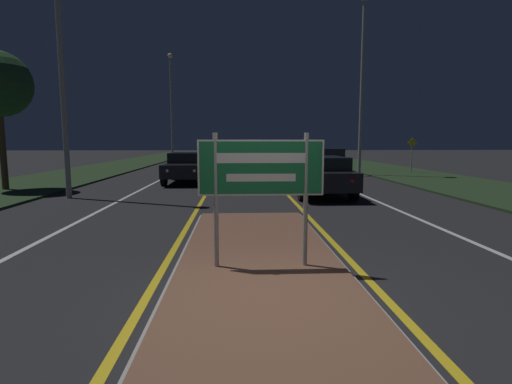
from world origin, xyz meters
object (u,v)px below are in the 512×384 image
highway_sign (261,174)px  streetlight_left_far (171,96)px  car_receding_2 (269,153)px  car_approaching_1 (213,156)px  streetlight_left_near (57,0)px  car_approaching_0 (188,166)px  car_approaching_2 (214,153)px  streetlight_right_near (363,49)px  car_receding_1 (328,159)px  car_receding_0 (320,174)px  warning_sign (412,152)px

highway_sign → streetlight_left_far: 33.40m
car_receding_2 → highway_sign: bearing=-94.8°
car_receding_2 → car_approaching_1: (-5.19, -6.28, 0.00)m
highway_sign → streetlight_left_far: bearing=101.1°
streetlight_left_near → car_approaching_0: (3.44, 5.12, -5.71)m
streetlight_left_near → car_approaching_1: (3.74, 19.69, -5.73)m
car_approaching_1 → car_approaching_2: size_ratio=1.02×
car_approaching_2 → streetlight_right_near: bearing=-66.4°
highway_sign → car_approaching_2: 37.35m
car_receding_1 → car_receding_0: bearing=-104.3°
car_approaching_0 → warning_sign: bearing=19.0°
streetlight_left_near → car_receding_2: (8.94, 25.97, -5.73)m
streetlight_right_near → car_approaching_2: bearing=113.6°
car_receding_1 → car_approaching_0: size_ratio=0.98×
car_receding_1 → streetlight_left_near: bearing=-133.8°
car_approaching_1 → car_approaching_2: car_approaching_1 is taller
car_receding_0 → car_approaching_2: 29.34m
car_receding_1 → car_approaching_2: bearing=116.6°
car_receding_2 → car_approaching_0: car_receding_2 is taller
highway_sign → streetlight_left_far: size_ratio=0.20×
highway_sign → car_approaching_2: highway_sign is taller
warning_sign → car_receding_2: bearing=113.8°
car_approaching_1 → car_receding_0: bearing=-75.6°
car_receding_0 → warning_sign: 11.86m
car_receding_0 → car_approaching_0: 7.14m
streetlight_right_near → car_approaching_0: (-9.12, -2.92, -6.10)m
streetlight_right_near → car_approaching_0: size_ratio=2.13×
car_receding_2 → warning_sign: size_ratio=2.09×
streetlight_left_far → car_approaching_0: bearing=-79.0°
car_approaching_0 → highway_sign: bearing=-78.6°
highway_sign → streetlight_left_near: bearing=127.0°
car_receding_1 → car_receding_2: bearing=101.7°
car_receding_1 → highway_sign: bearing=-105.6°
highway_sign → car_approaching_2: size_ratio=0.47×
streetlight_right_near → warning_sign: bearing=22.1°
car_approaching_2 → car_approaching_0: bearing=-89.7°
car_receding_2 → car_approaching_2: bearing=150.4°
streetlight_left_far → car_approaching_0: size_ratio=2.13×
streetlight_left_near → car_receding_2: streetlight_left_near is taller
streetlight_right_near → car_approaching_2: (-9.24, 21.11, -6.14)m
highway_sign → car_receding_0: 8.83m
streetlight_left_near → streetlight_right_near: (12.56, 8.04, 0.39)m
car_receding_0 → car_receding_1: bearing=75.7°
streetlight_left_near → streetlight_left_far: (-0.29, 24.37, -0.41)m
car_receding_0 → car_receding_2: bearing=89.5°
car_approaching_1 → car_approaching_2: 9.47m
car_approaching_1 → car_receding_2: bearing=50.4°
streetlight_right_near → warning_sign: (3.62, 1.47, -5.53)m
streetlight_right_near → car_receding_0: size_ratio=2.16×
car_receding_1 → car_approaching_2: 18.87m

